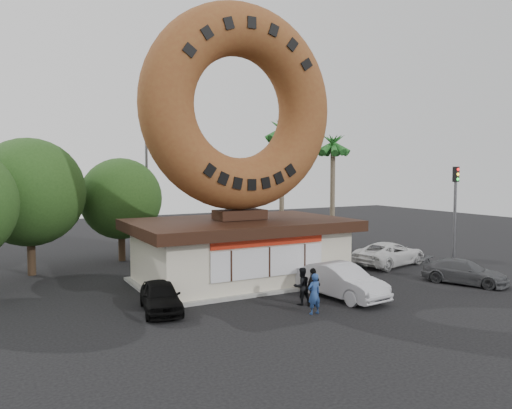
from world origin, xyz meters
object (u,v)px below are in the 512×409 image
object	(u,v)px
person_left	(314,294)
car_grey	(464,272)
person_right	(313,287)
car_black	(161,296)
car_silver	(341,281)
traffic_signal	(455,202)
person_center	(302,286)
car_white	(390,254)
giant_donut	(239,107)
street_lamp	(149,190)
donut_shop	(240,248)

from	to	relation	value
person_left	car_grey	size ratio (longest dim) A/B	0.40
person_right	car_grey	size ratio (longest dim) A/B	0.40
car_black	car_silver	size ratio (longest dim) A/B	0.79
traffic_signal	person_center	xyz separation A→B (m)	(-13.64, -3.29, -3.05)
person_center	traffic_signal	bearing A→B (deg)	-164.84
car_white	person_left	bearing A→B (deg)	109.46
giant_donut	traffic_signal	bearing A→B (deg)	-8.17
street_lamp	car_grey	world-z (taller)	street_lamp
person_center	giant_donut	bearing A→B (deg)	-84.52
person_left	car_white	world-z (taller)	person_left
traffic_signal	giant_donut	bearing A→B (deg)	171.83
car_silver	traffic_signal	bearing A→B (deg)	8.99
person_right	car_white	size ratio (longest dim) A/B	0.33
person_center	person_right	bearing A→B (deg)	123.83
car_black	car_grey	distance (m)	15.60
car_grey	car_white	xyz separation A→B (m)	(0.15, 5.57, 0.10)
giant_donut	person_right	size ratio (longest dim) A/B	6.32
person_center	car_black	bearing A→B (deg)	-16.82
person_center	person_left	bearing A→B (deg)	77.65
car_white	donut_shop	bearing A→B (deg)	75.15
traffic_signal	person_right	world-z (taller)	traffic_signal
traffic_signal	car_silver	xyz separation A→B (m)	(-11.41, -3.19, -3.09)
traffic_signal	car_grey	bearing A→B (deg)	-135.11
car_silver	donut_shop	bearing A→B (deg)	109.92
person_left	person_center	distance (m)	1.49
car_grey	car_white	distance (m)	5.57
person_center	car_grey	world-z (taller)	person_center
donut_shop	giant_donut	bearing A→B (deg)	90.00
car_black	car_grey	size ratio (longest dim) A/B	0.89
street_lamp	car_white	distance (m)	16.33
giant_donut	street_lamp	xyz separation A→B (m)	(-1.86, 10.00, -4.61)
person_left	car_silver	bearing A→B (deg)	-152.70
street_lamp	car_grey	bearing A→B (deg)	-53.56
donut_shop	traffic_signal	world-z (taller)	traffic_signal
car_black	giant_donut	bearing A→B (deg)	42.66
person_left	car_silver	world-z (taller)	person_left
traffic_signal	person_right	distance (m)	14.19
traffic_signal	car_silver	world-z (taller)	traffic_signal
giant_donut	person_left	bearing A→B (deg)	-90.02
giant_donut	traffic_signal	xyz separation A→B (m)	(14.00, -2.01, -5.22)
person_center	car_black	world-z (taller)	person_center
person_center	street_lamp	bearing A→B (deg)	-80.15
car_silver	car_grey	size ratio (longest dim) A/B	1.12
person_left	person_right	bearing A→B (deg)	-126.91
traffic_signal	car_white	size ratio (longest dim) A/B	1.18
person_center	car_silver	distance (m)	2.24
person_left	person_center	xyz separation A→B (m)	(0.36, 1.44, -0.03)
street_lamp	person_right	size ratio (longest dim) A/B	4.78
donut_shop	person_left	distance (m)	6.79
street_lamp	car_black	distance (m)	14.36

